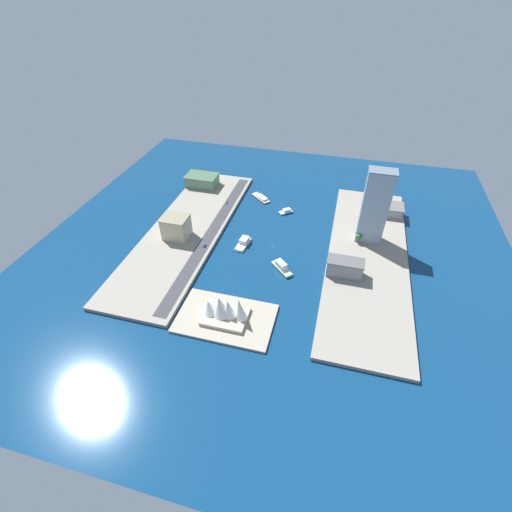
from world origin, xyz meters
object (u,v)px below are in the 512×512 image
object	(u,v)px
ferry_white_commuter	(244,243)
terminal_long_green	(202,180)
catamaran_blue	(286,211)
hatchback_blue	(205,246)
office_block_beige	(176,227)
tower_tall_glass	(375,207)
traffic_light_waterfront	(225,218)
warehouse_low_gray	(345,267)
barge_flat_brown	(261,198)
ferry_green_doubledeck	(282,267)
opera_landmark	(224,310)
sedan_silver	(226,202)
carpark_squat_concrete	(383,209)

from	to	relation	value
ferry_white_commuter	terminal_long_green	bearing A→B (deg)	-50.47
catamaran_blue	hatchback_blue	world-z (taller)	hatchback_blue
ferry_white_commuter	office_block_beige	bearing A→B (deg)	6.37
tower_tall_glass	traffic_light_waterfront	xyz separation A→B (m)	(141.58, 6.00, -31.38)
warehouse_low_gray	terminal_long_green	distance (m)	210.71
ferry_white_commuter	barge_flat_brown	bearing A→B (deg)	-86.90
catamaran_blue	office_block_beige	xyz separation A→B (m)	(92.99, 73.59, 12.49)
ferry_green_doubledeck	traffic_light_waterfront	world-z (taller)	traffic_light_waterfront
terminal_long_green	opera_landmark	bearing A→B (deg)	115.79
catamaran_blue	ferry_white_commuter	bearing A→B (deg)	66.83
tower_tall_glass	sedan_silver	bearing A→B (deg)	-10.65
ferry_green_doubledeck	catamaran_blue	bearing A→B (deg)	-81.45
barge_flat_brown	office_block_beige	bearing A→B (deg)	57.80
sedan_silver	traffic_light_waterfront	distance (m)	36.31
ferry_white_commuter	office_block_beige	distance (m)	66.04
traffic_light_waterfront	opera_landmark	world-z (taller)	opera_landmark
catamaran_blue	warehouse_low_gray	bearing A→B (deg)	127.16
barge_flat_brown	terminal_long_green	xyz separation A→B (m)	(74.54, -8.28, 8.24)
terminal_long_green	sedan_silver	world-z (taller)	terminal_long_green
ferry_white_commuter	opera_landmark	distance (m)	93.63
office_block_beige	traffic_light_waterfront	distance (m)	52.03
ferry_green_doubledeck	tower_tall_glass	world-z (taller)	tower_tall_glass
ferry_white_commuter	catamaran_blue	bearing A→B (deg)	-113.17
ferry_white_commuter	ferry_green_doubledeck	bearing A→B (deg)	148.27
traffic_light_waterfront	opera_landmark	distance (m)	127.94
ferry_white_commuter	traffic_light_waterfront	world-z (taller)	traffic_light_waterfront
traffic_light_waterfront	opera_landmark	xyz separation A→B (m)	(-39.70, 121.59, 2.76)
office_block_beige	traffic_light_waterfront	world-z (taller)	office_block_beige
office_block_beige	hatchback_blue	xyz separation A→B (m)	(-31.39, 8.57, -10.00)
carpark_squat_concrete	barge_flat_brown	bearing A→B (deg)	-0.32
tower_tall_glass	ferry_green_doubledeck	bearing A→B (deg)	40.61
warehouse_low_gray	traffic_light_waterfront	world-z (taller)	warehouse_low_gray
terminal_long_green	warehouse_low_gray	bearing A→B (deg)	145.96
ferry_white_commuter	opera_landmark	xyz separation A→B (m)	(-11.84, 92.54, 7.95)
tower_tall_glass	warehouse_low_gray	bearing A→B (deg)	72.08
barge_flat_brown	ferry_white_commuter	bearing A→B (deg)	93.10
opera_landmark	hatchback_blue	bearing A→B (deg)	-59.60
ferry_white_commuter	carpark_squat_concrete	xyz separation A→B (m)	(-128.53, -87.04, 6.03)
office_block_beige	warehouse_low_gray	bearing A→B (deg)	174.76
tower_tall_glass	terminal_long_green	bearing A→B (deg)	-17.54
barge_flat_brown	tower_tall_glass	bearing A→B (deg)	156.00
ferry_white_commuter	sedan_silver	size ratio (longest dim) A/B	4.86
traffic_light_waterfront	sedan_silver	bearing A→B (deg)	-73.12
tower_tall_glass	traffic_light_waterfront	world-z (taller)	tower_tall_glass
opera_landmark	terminal_long_green	bearing A→B (deg)	-64.21
hatchback_blue	traffic_light_waterfront	bearing A→B (deg)	-96.78
warehouse_low_gray	carpark_squat_concrete	world-z (taller)	warehouse_low_gray
catamaran_blue	hatchback_blue	bearing A→B (deg)	53.14
ferry_white_commuter	ferry_green_doubledeck	xyz separation A→B (m)	(-42.32, 26.16, 0.53)
opera_landmark	traffic_light_waterfront	bearing A→B (deg)	-71.92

